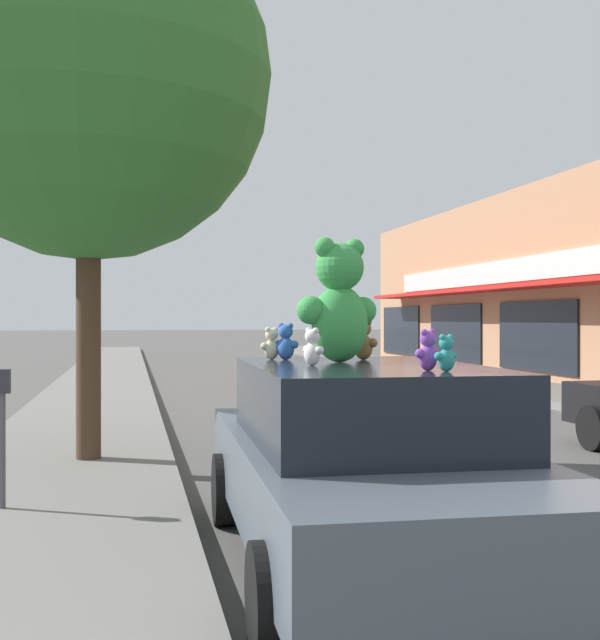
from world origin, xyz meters
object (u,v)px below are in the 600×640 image
street_tree (88,77)px  teddy_bear_blue (286,342)px  teddy_bear_brown (364,340)px  parking_meter (2,420)px  teddy_bear_white (312,347)px  teddy_bear_teal (446,354)px  teddy_bear_purple (428,351)px  plush_art_car (364,461)px  teddy_bear_giant (339,302)px  teddy_bear_cream (271,344)px

street_tree → teddy_bear_blue: bearing=-63.1°
teddy_bear_brown → street_tree: (-2.45, 3.69, 3.17)m
parking_meter → teddy_bear_white: bearing=-37.8°
teddy_bear_teal → teddy_bear_purple: bearing=-74.2°
teddy_bear_teal → street_tree: (-2.55, 5.28, 3.22)m
plush_art_car → teddy_bear_white: (-0.42, -0.06, 0.87)m
parking_meter → teddy_bear_brown: bearing=-20.6°
teddy_bear_giant → teddy_bear_purple: (0.31, -1.16, -0.35)m
teddy_bear_blue → teddy_bear_white: 0.88m
teddy_bear_purple → parking_meter: (-3.10, 2.64, -0.71)m
teddy_bear_giant → street_tree: (-2.15, 4.01, 2.86)m
teddy_bear_white → teddy_bear_brown: (0.62, 0.76, 0.03)m
street_tree → parking_meter: 4.70m
plush_art_car → teddy_bear_blue: bearing=120.2°
teddy_bear_blue → teddy_bear_brown: 0.66m
plush_art_car → parking_meter: size_ratio=3.79×
teddy_bear_giant → teddy_bear_purple: bearing=87.0°
teddy_bear_teal → plush_art_car: bearing=-93.3°
teddy_bear_blue → street_tree: (-1.80, 3.56, 3.19)m
teddy_bear_teal → teddy_bear_brown: bearing=-108.2°
teddy_bear_teal → parking_meter: (-3.19, 2.76, -0.69)m
teddy_bear_brown → parking_meter: bearing=26.4°
plush_art_car → parking_meter: (-2.89, 1.86, 0.16)m
plush_art_car → parking_meter: 3.44m
plush_art_car → teddy_bear_brown: 1.16m
teddy_bear_cream → teddy_bear_teal: 1.98m
teddy_bear_cream → teddy_bear_giant: bearing=106.9°
teddy_bear_giant → teddy_bear_purple: 1.25m
teddy_bear_cream → street_tree: street_tree is taller
teddy_bear_white → teddy_bear_brown: teddy_bear_brown is taller
teddy_bear_giant → plush_art_car: bearing=86.8°
street_tree → teddy_bear_cream: bearing=-64.2°
teddy_bear_teal → teddy_bear_blue: bearing=-88.2°
teddy_bear_giant → street_tree: size_ratio=0.14×
teddy_bear_giant → teddy_bear_blue: bearing=-70.2°
teddy_bear_blue → teddy_bear_giant: bearing=169.9°
teddy_bear_giant → teddy_bear_white: bearing=35.5°
teddy_bear_cream → teddy_bear_blue: 0.13m
teddy_bear_giant → street_tree: 5.38m
teddy_bear_cream → teddy_bear_brown: teddy_bear_brown is taller
teddy_bear_cream → teddy_bear_white: size_ratio=0.98×
teddy_bear_giant → teddy_bear_cream: bearing=-66.1°
teddy_bear_giant → street_tree: bearing=-79.7°
teddy_bear_cream → teddy_bear_brown: 0.79m
teddy_bear_cream → parking_meter: 2.62m
teddy_bear_brown → parking_meter: teddy_bear_brown is taller
teddy_bear_cream → street_tree: (-1.69, 3.49, 3.21)m
teddy_bear_white → street_tree: (-1.83, 4.44, 3.20)m
teddy_bear_purple → teddy_bear_teal: size_ratio=1.14×
street_tree → parking_meter: street_tree is taller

